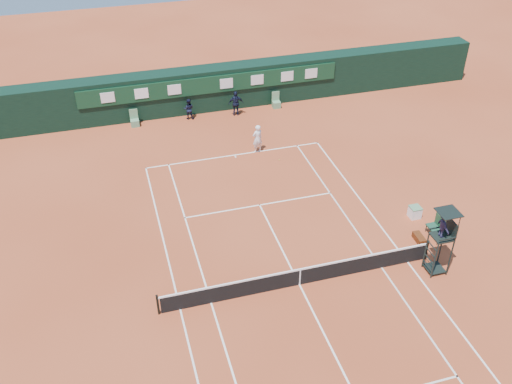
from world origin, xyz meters
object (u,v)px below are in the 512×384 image
at_px(umpire_chair, 443,230).
at_px(player, 257,139).
at_px(player_bench, 439,228).
at_px(tennis_net, 300,276).
at_px(cooler, 415,212).

bearing_deg(umpire_chair, player, 110.96).
bearing_deg(player_bench, tennis_net, -170.55).
xyz_separation_m(umpire_chair, player_bench, (1.46, 2.17, -1.86)).
bearing_deg(player, tennis_net, 66.14).
relative_size(cooler, player, 0.35).
bearing_deg(player, player_bench, 104.14).
bearing_deg(cooler, umpire_chair, -106.38).
relative_size(umpire_chair, player_bench, 2.85).
relative_size(tennis_net, player_bench, 10.75).
bearing_deg(umpire_chair, player_bench, 56.04).
height_order(cooler, player, player).
height_order(umpire_chair, player_bench, umpire_chair).
height_order(tennis_net, player, player).
height_order(umpire_chair, player, umpire_chair).
distance_m(tennis_net, cooler, 8.16).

